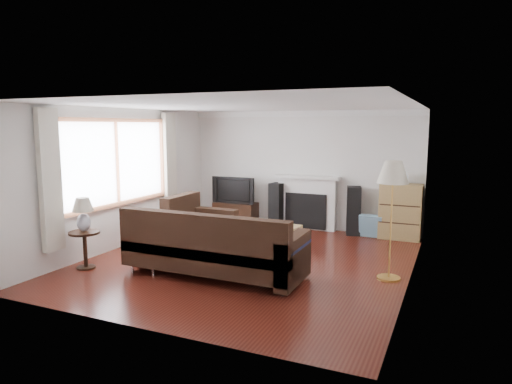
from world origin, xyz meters
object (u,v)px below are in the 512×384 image
at_px(floor_lamp, 391,221).
at_px(side_table, 85,250).
at_px(bookshelf, 400,212).
at_px(sectional_sofa, 215,245).
at_px(coffee_table, 264,238).
at_px(tv_stand, 236,213).

distance_m(floor_lamp, side_table, 4.62).
height_order(bookshelf, side_table, bookshelf).
xyz_separation_m(bookshelf, sectional_sofa, (-2.23, -3.37, -0.08)).
relative_size(bookshelf, coffee_table, 0.90).
bearing_deg(bookshelf, floor_lamp, -86.75).
height_order(sectional_sofa, coffee_table, sectional_sofa).
relative_size(coffee_table, floor_lamp, 0.71).
relative_size(bookshelf, sectional_sofa, 0.38).
distance_m(tv_stand, floor_lamp, 4.50).
height_order(tv_stand, coffee_table, tv_stand).
relative_size(sectional_sofa, side_table, 4.91).
distance_m(tv_stand, bookshelf, 3.57).
distance_m(bookshelf, floor_lamp, 2.54).
bearing_deg(sectional_sofa, tv_stand, 111.53).
bearing_deg(floor_lamp, bookshelf, 93.25).
xyz_separation_m(coffee_table, side_table, (-2.13, -2.04, 0.06)).
xyz_separation_m(bookshelf, side_table, (-4.23, -3.89, -0.25)).
bearing_deg(coffee_table, tv_stand, 135.20).
relative_size(tv_stand, floor_lamp, 0.57).
bearing_deg(bookshelf, side_table, -137.34).
distance_m(sectional_sofa, floor_lamp, 2.56).
relative_size(coffee_table, side_table, 2.07).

